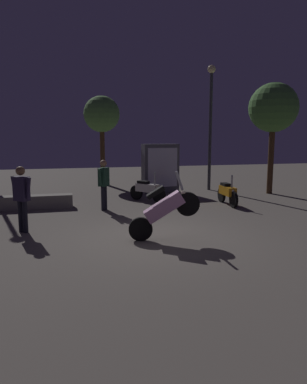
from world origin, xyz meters
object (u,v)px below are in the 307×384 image
Objects in this scene: person_bystander_far at (104,180)px; kiosk_billboard at (160,168)px; motorcycle_white_parked_left at (147,190)px; streetlamp_near at (211,113)px; motorcycle_pink_foreground at (164,209)px; person_rider_beside at (22,193)px; motorcycle_orange_parked_right at (227,193)px.

person_bystander_far is 0.79× the size of kiosk_billboard.
streetlamp_near reaches higher than motorcycle_white_parked_left.
person_bystander_far is (-0.96, 3.84, 0.25)m from motorcycle_pink_foreground.
person_rider_beside is at bearing -86.59° from motorcycle_white_parked_left.
streetlamp_near is (7.50, 5.69, 2.45)m from person_rider_beside.
person_rider_beside reaches higher than motorcycle_white_parked_left.
kiosk_billboard reaches higher than motorcycle_pink_foreground.
motorcycle_orange_parked_right is 3.84m from kiosk_billboard.
motorcycle_white_parked_left and motorcycle_orange_parked_right have the same top height.
motorcycle_white_parked_left is (0.81, 5.08, -0.31)m from motorcycle_pink_foreground.
motorcycle_white_parked_left is 0.83× the size of motorcycle_orange_parked_right.
motorcycle_orange_parked_right is 0.99× the size of person_rider_beside.
motorcycle_orange_parked_right is 0.30× the size of streetlamp_near.
motorcycle_pink_foreground is 1.20× the size of motorcycle_white_parked_left.
streetlamp_near reaches higher than person_bystander_far.
motorcycle_pink_foreground is 0.99× the size of person_bystander_far.
motorcycle_pink_foreground is at bearing -74.79° from person_rider_beside.
kiosk_billboard is (-2.34, -0.11, -2.40)m from streetlamp_near.
motorcycle_orange_parked_right is 1.00× the size of person_bystander_far.
person_bystander_far is 6.68m from streetlamp_near.
kiosk_billboard is (5.16, 5.58, 0.05)m from person_rider_beside.
person_rider_beside is 0.31× the size of streetlamp_near.
motorcycle_pink_foreground is at bearing -120.27° from streetlamp_near.
motorcycle_orange_parked_right is at bearing -31.67° from person_rider_beside.
person_rider_beside is 0.80× the size of kiosk_billboard.
motorcycle_white_parked_left is at bearing -109.87° from person_bystander_far.
person_rider_beside is (-6.68, -2.11, 0.57)m from motorcycle_orange_parked_right.
streetlamp_near is (4.23, 7.26, 2.71)m from motorcycle_pink_foreground.
streetlamp_near is (5.19, 3.42, 2.47)m from person_bystander_far.
person_bystander_far is 0.30× the size of streetlamp_near.
motorcycle_orange_parked_right is 0.79× the size of kiosk_billboard.
person_rider_beside is at bearing 164.42° from motorcycle_pink_foreground.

